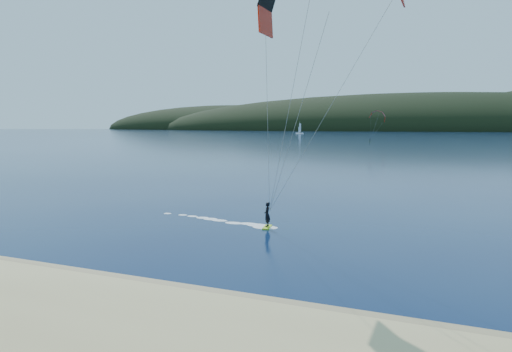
# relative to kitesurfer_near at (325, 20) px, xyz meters

# --- Properties ---
(ground) EXTENTS (1800.00, 1800.00, 0.00)m
(ground) POSITION_rel_kitesurfer_near_xyz_m (-5.80, -14.06, -13.77)
(ground) COLOR #08153A
(ground) RESTS_ON ground
(wet_sand) EXTENTS (220.00, 2.50, 0.10)m
(wet_sand) POSITION_rel_kitesurfer_near_xyz_m (-5.80, -9.56, -13.72)
(wet_sand) COLOR #917C54
(wet_sand) RESTS_ON ground
(headland) EXTENTS (1200.00, 310.00, 140.00)m
(headland) POSITION_rel_kitesurfer_near_xyz_m (-5.17, 731.23, -13.77)
(headland) COLOR black
(headland) RESTS_ON ground
(kitesurfer_near) EXTENTS (20.89, 8.53, 16.91)m
(kitesurfer_near) POSITION_rel_kitesurfer_near_xyz_m (0.00, 0.00, 0.00)
(kitesurfer_near) COLOR #B3EA1B
(kitesurfer_near) RESTS_ON ground
(kitesurfer_far) EXTENTS (7.82, 4.82, 13.46)m
(kitesurfer_far) POSITION_rel_kitesurfer_near_xyz_m (-25.29, 191.13, -3.16)
(kitesurfer_far) COLOR #B3EA1B
(kitesurfer_far) RESTS_ON ground
(sailboat) EXTENTS (7.92, 5.40, 11.10)m
(sailboat) POSITION_rel_kitesurfer_near_xyz_m (-123.95, 387.65, -12.95)
(sailboat) COLOR white
(sailboat) RESTS_ON ground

